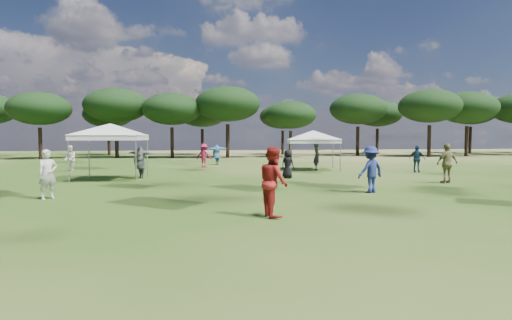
{
  "coord_description": "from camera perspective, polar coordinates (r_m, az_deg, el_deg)",
  "views": [
    {
      "loc": [
        -0.84,
        -1.23,
        2.19
      ],
      "look_at": [
        0.03,
        4.28,
        1.89
      ],
      "focal_mm": 30.0,
      "sensor_mm": 36.0,
      "label": 1
    }
  ],
  "objects": [
    {
      "name": "tree_line",
      "position": [
        48.85,
        -5.17,
        6.85
      ],
      "size": [
        108.78,
        17.63,
        7.77
      ],
      "color": "black",
      "rests_on": "ground"
    },
    {
      "name": "tent_left",
      "position": [
        23.02,
        -18.85,
        4.32
      ],
      "size": [
        6.67,
        6.67,
        3.18
      ],
      "rotation": [
        0.0,
        0.0,
        -0.08
      ],
      "color": "gray",
      "rests_on": "ground"
    },
    {
      "name": "tent_right",
      "position": [
        28.73,
        7.62,
        3.68
      ],
      "size": [
        6.56,
        6.56,
        2.93
      ],
      "rotation": [
        0.0,
        0.0,
        -0.18
      ],
      "color": "gray",
      "rests_on": "ground"
    },
    {
      "name": "festival_crowd",
      "position": [
        23.19,
        -8.9,
        -0.24
      ],
      "size": [
        28.85,
        23.78,
        1.93
      ],
      "color": "white",
      "rests_on": "ground"
    }
  ]
}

